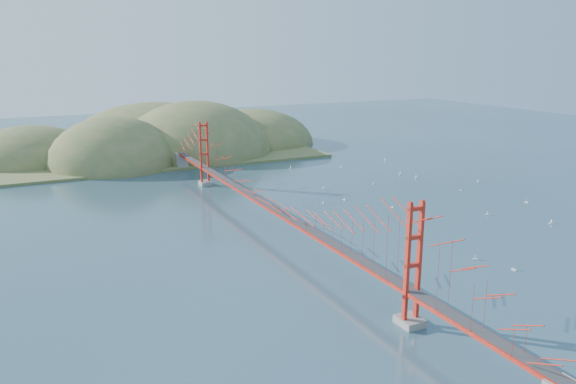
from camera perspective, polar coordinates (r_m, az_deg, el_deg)
name	(u,v)px	position (r m, az deg, el deg)	size (l,w,h in m)	color
ground	(273,231)	(77.34, -1.55, -4.00)	(320.00, 320.00, 0.00)	#2D495A
bridge	(272,181)	(75.58, -1.64, 1.08)	(2.20, 94.40, 12.00)	gray
far_headlands	(166,151)	(141.34, -12.33, 4.11)	(84.00, 58.00, 25.00)	olive
sailboat_1	(487,214)	(89.89, 19.60, -2.12)	(0.64, 0.64, 0.69)	white
sailboat_0	(392,207)	(90.08, 10.56, -1.49)	(0.44, 0.51, 0.59)	white
sailboat_8	(416,177)	(111.44, 12.87, 1.45)	(0.61, 0.56, 0.69)	white
sailboat_5	(527,202)	(99.49, 23.08, -0.89)	(0.55, 0.64, 0.73)	white
sailboat_2	(551,223)	(88.98, 25.17, -2.83)	(0.63, 0.62, 0.71)	white
sailboat_16	(323,188)	(100.41, 3.61, 0.38)	(0.54, 0.50, 0.61)	white
sailboat_4	(373,184)	(104.69, 8.66, 0.83)	(0.67, 0.67, 0.70)	white
sailboat_15	(341,167)	(119.39, 5.40, 2.59)	(0.41, 0.50, 0.59)	white
sailboat_3	(323,203)	(90.61, 3.59, -1.17)	(0.61, 0.61, 0.64)	white
sailboat_14	(344,199)	(93.42, 5.75, -0.73)	(0.49, 0.59, 0.68)	white
sailboat_7	(400,174)	(114.08, 11.33, 1.83)	(0.60, 0.51, 0.69)	white
sailboat_9	(478,181)	(111.63, 18.75, 1.07)	(0.70, 0.70, 0.75)	white
sailboat_6	(475,258)	(70.77, 18.47, -6.41)	(0.70, 0.70, 0.73)	white
sailboat_12	(291,168)	(117.31, 0.27, 2.46)	(0.63, 0.52, 0.74)	white
sailboat_10	(514,269)	(69.06, 21.98, -7.25)	(0.55, 0.62, 0.71)	white
sailboat_11	(460,190)	(103.43, 17.12, 0.18)	(0.63, 0.63, 0.66)	white
sailboat_17	(385,160)	(127.58, 9.82, 3.21)	(0.51, 0.44, 0.59)	white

